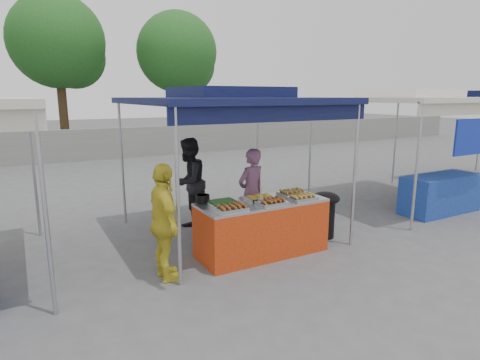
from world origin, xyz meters
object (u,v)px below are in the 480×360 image
wok_burner (325,210)px  customer_person (165,223)px  vendor_table (262,227)px  vendor_woman (251,193)px  helper_man (189,182)px  cooking_pot (203,199)px

wok_burner → customer_person: (-2.96, -0.24, 0.31)m
customer_person → wok_burner: bearing=-83.7°
vendor_table → wok_burner: (1.35, 0.10, 0.06)m
vendor_woman → helper_man: 1.34m
cooking_pot → vendor_woman: (1.11, 0.44, -0.13)m
vendor_table → customer_person: customer_person is taller
helper_man → customer_person: 2.38m
cooking_pot → wok_burner: (2.19, -0.25, -0.43)m
vendor_table → cooking_pot: bearing=157.2°
vendor_table → customer_person: 1.65m
vendor_woman → customer_person: bearing=13.0°
wok_burner → helper_man: bearing=118.0°
vendor_table → helper_man: helper_man is taller
vendor_woman → helper_man: helper_man is taller
vendor_table → cooking_pot: 1.03m
vendor_woman → wok_burner: bearing=133.9°
cooking_pot → customer_person: size_ratio=0.13×
vendor_table → vendor_woman: vendor_woman is taller
cooking_pot → customer_person: bearing=-147.1°
vendor_table → customer_person: bearing=-174.9°
vendor_woman → cooking_pot: bearing=8.1°
cooking_pot → customer_person: (-0.77, -0.50, -0.12)m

